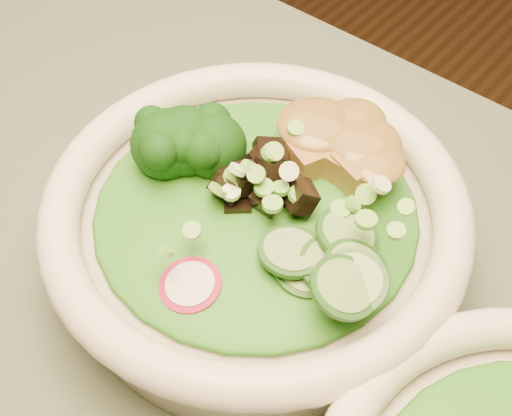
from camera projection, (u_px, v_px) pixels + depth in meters
The scene contains 9 objects.
salad_bowl at pixel (256, 228), 0.44m from camera, with size 0.26×0.26×0.07m.
lettuce_bed at pixel (256, 207), 0.42m from camera, with size 0.19×0.19×0.02m, color #1A5F14.
broccoli_florets at pixel (192, 136), 0.44m from camera, with size 0.08×0.07×0.04m, color black, non-canonical shape.
radish_slices at pixel (171, 262), 0.39m from camera, with size 0.11×0.04×0.02m, color maroon, non-canonical shape.
cucumber_slices at pixel (328, 263), 0.38m from camera, with size 0.07×0.07×0.03m, color #79A95D, non-canonical shape.
mushroom_heap at pixel (271, 183), 0.42m from camera, with size 0.07×0.07×0.04m, color black, non-canonical shape.
tofu_cubes at pixel (333, 149), 0.44m from camera, with size 0.09×0.06×0.03m, color #A27836, non-canonical shape.
peanut_sauce at pixel (335, 135), 0.43m from camera, with size 0.07×0.05×0.02m, color brown.
scallion_garnish at pixel (256, 181), 0.41m from camera, with size 0.18×0.18×0.02m, color #6DB941, non-canonical shape.
Camera 1 is at (-0.03, -0.05, 1.13)m, focal length 50.00 mm.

